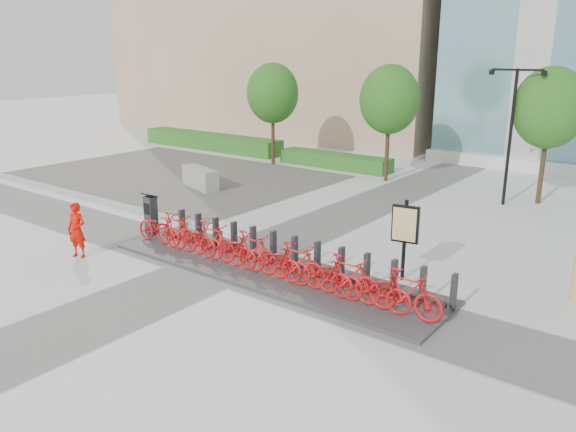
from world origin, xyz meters
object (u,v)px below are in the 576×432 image
Objects in this scene: bike_0 at (159,228)px; kiosk at (151,214)px; jersey_barrier at (200,178)px; map_sign at (405,228)px; worker_red at (77,230)px.

kiosk reaches higher than bike_0.
kiosk is at bearing 63.87° from bike_0.
jersey_barrier is at bearing 36.85° from bike_0.
jersey_barrier is 12.07m from map_sign.
map_sign is (11.37, -3.97, 0.94)m from jersey_barrier.
kiosk is 2.45m from worker_red.
bike_0 is 7.47m from jersey_barrier.
worker_red is (-0.18, -2.44, 0.07)m from kiosk.
worker_red reaches higher than bike_0.
map_sign reaches higher than jersey_barrier.
bike_0 is at bearing 45.10° from worker_red.
map_sign reaches higher than bike_0.
worker_red is 0.76× the size of map_sign.
bike_0 is at bearing -35.03° from jersey_barrier.
map_sign is (7.79, 1.56, 0.66)m from kiosk.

